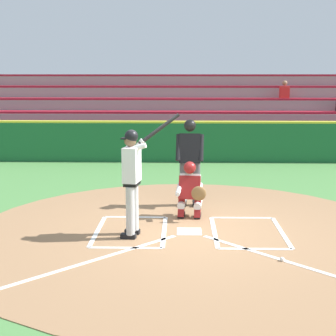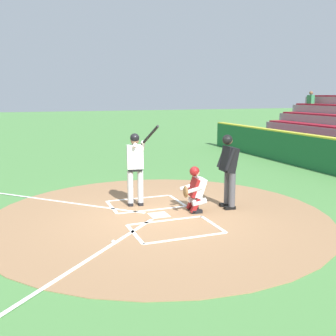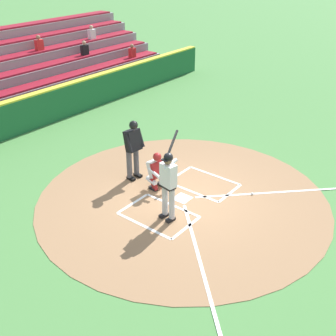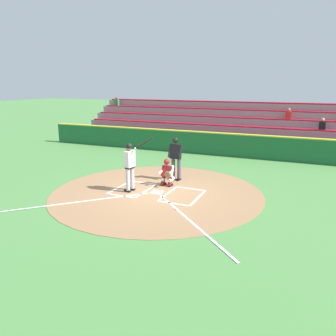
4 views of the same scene
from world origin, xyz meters
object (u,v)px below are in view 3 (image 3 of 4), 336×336
Objects in this scene: batter at (168,181)px; plate_umpire at (133,146)px; catcher at (157,170)px; baseball at (252,194)px.

batter is 1.14× the size of plate_umpire.
plate_umpire is (-1.02, -2.10, -0.02)m from batter.
catcher is 2.76m from baseball.
batter is at bearing 49.74° from catcher.
catcher is at bearing -60.10° from baseball.
batter is at bearing -25.95° from baseball.
plate_umpire is (-0.00, -0.91, 0.49)m from catcher.
plate_umpire is at bearing -115.79° from batter.
plate_umpire is at bearing -67.52° from baseball.
baseball is at bearing 154.05° from batter.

